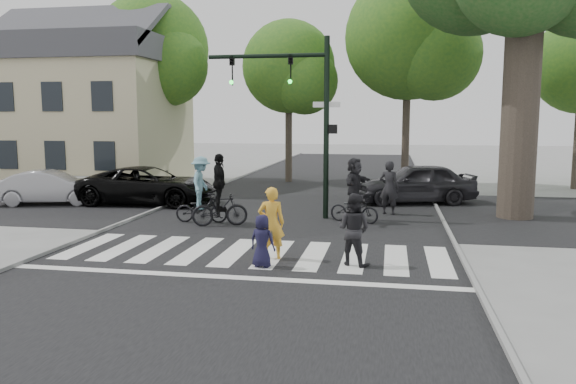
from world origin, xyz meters
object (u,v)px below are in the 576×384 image
(cyclist_mid, at_px, (220,196))
(cyclist_right, at_px, (354,194))
(traffic_signal, at_px, (301,102))
(car_silver, at_px, (51,187))
(cyclist_left, at_px, (201,194))
(car_grey, at_px, (415,183))
(pedestrian_adult, at_px, (354,229))
(pedestrian_woman, at_px, (271,223))
(car_suv, at_px, (148,185))
(pedestrian_child, at_px, (262,241))

(cyclist_mid, relative_size, cyclist_right, 1.08)
(traffic_signal, bearing_deg, car_silver, 173.44)
(cyclist_left, bearing_deg, car_silver, 159.73)
(cyclist_mid, distance_m, car_grey, 8.62)
(traffic_signal, bearing_deg, cyclist_left, -154.28)
(pedestrian_adult, bearing_deg, traffic_signal, -46.79)
(pedestrian_woman, height_order, car_silver, pedestrian_woman)
(car_suv, bearing_deg, cyclist_mid, -134.67)
(cyclist_left, bearing_deg, pedestrian_child, -57.63)
(pedestrian_adult, relative_size, car_silver, 0.41)
(pedestrian_child, xyz_separation_m, cyclist_left, (-3.17, 5.00, 0.32))
(cyclist_right, height_order, car_silver, cyclist_right)
(pedestrian_woman, bearing_deg, cyclist_left, -64.53)
(traffic_signal, height_order, cyclist_right, traffic_signal)
(traffic_signal, xyz_separation_m, pedestrian_child, (0.15, -6.45, -3.30))
(pedestrian_adult, height_order, car_grey, pedestrian_adult)
(car_suv, distance_m, car_silver, 3.82)
(cyclist_mid, bearing_deg, pedestrian_child, -62.04)
(cyclist_left, xyz_separation_m, cyclist_right, (4.86, 0.87, 0.01))
(cyclist_right, height_order, car_grey, cyclist_right)
(pedestrian_child, distance_m, car_grey, 11.19)
(cyclist_mid, xyz_separation_m, cyclist_right, (4.11, 1.32, 0.01))
(pedestrian_adult, bearing_deg, pedestrian_woman, 16.18)
(car_suv, bearing_deg, cyclist_left, -136.90)
(traffic_signal, height_order, cyclist_mid, traffic_signal)
(pedestrian_woman, distance_m, pedestrian_adult, 1.99)
(car_silver, distance_m, car_grey, 14.35)
(traffic_signal, height_order, pedestrian_woman, traffic_signal)
(pedestrian_adult, xyz_separation_m, car_silver, (-12.27, 7.05, -0.17))
(cyclist_left, xyz_separation_m, car_grey, (6.97, 5.53, -0.13))
(traffic_signal, relative_size, car_grey, 1.28)
(cyclist_mid, bearing_deg, cyclist_left, 149.20)
(pedestrian_woman, relative_size, pedestrian_adult, 1.04)
(car_suv, bearing_deg, pedestrian_woman, -140.80)
(pedestrian_child, relative_size, pedestrian_adult, 0.72)
(cyclist_left, bearing_deg, cyclist_mid, -30.80)
(pedestrian_woman, bearing_deg, car_silver, -45.45)
(pedestrian_child, distance_m, car_silver, 12.77)
(cyclist_left, relative_size, cyclist_right, 1.02)
(cyclist_right, bearing_deg, pedestrian_adult, -86.45)
(traffic_signal, distance_m, car_silver, 10.67)
(pedestrian_woman, xyz_separation_m, cyclist_left, (-3.21, 4.20, 0.06))
(cyclist_right, distance_m, car_grey, 5.11)
(traffic_signal, height_order, pedestrian_child, traffic_signal)
(pedestrian_adult, distance_m, cyclist_right, 5.32)
(traffic_signal, xyz_separation_m, car_silver, (-10.10, 1.16, -3.23))
(pedestrian_adult, bearing_deg, car_suv, -19.44)
(car_suv, height_order, car_silver, car_suv)
(pedestrian_woman, relative_size, cyclist_left, 0.81)
(pedestrian_child, height_order, car_suv, car_suv)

